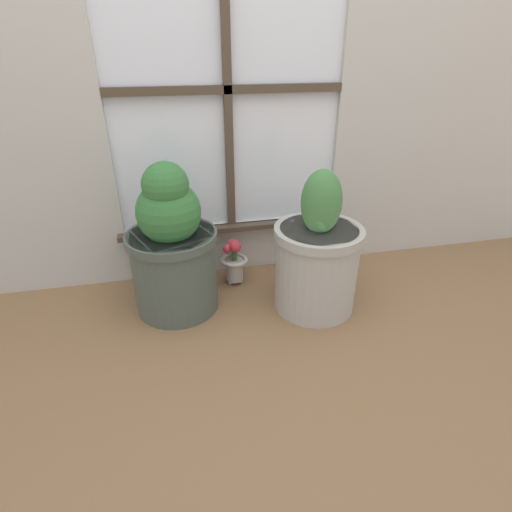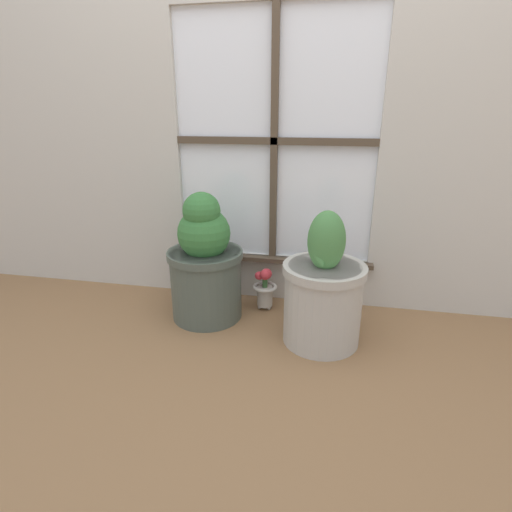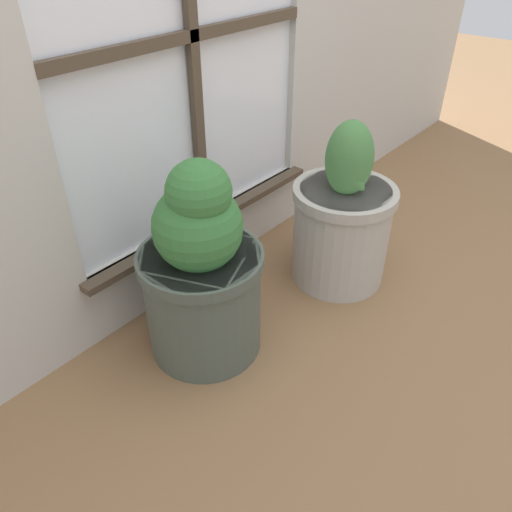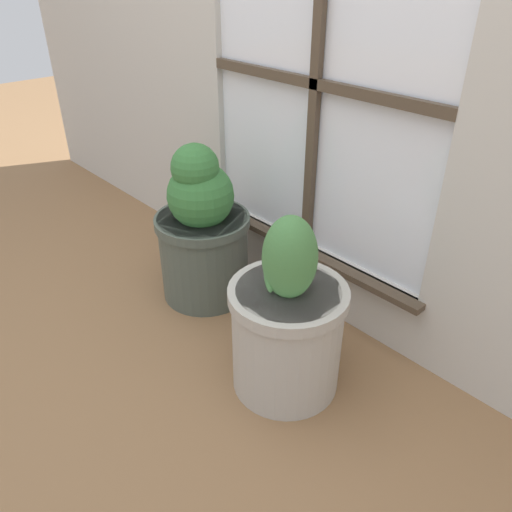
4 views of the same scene
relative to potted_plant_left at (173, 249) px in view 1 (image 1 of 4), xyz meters
name	(u,v)px [view 1 (image 1 of 4)]	position (x,y,z in m)	size (l,w,h in m)	color
ground_plane	(258,339)	(0.30, -0.30, -0.29)	(10.00, 10.00, 0.00)	olive
potted_plant_left	(173,249)	(0.00, 0.00, 0.00)	(0.38, 0.38, 0.66)	#4C564C
potted_plant_right	(317,257)	(0.59, -0.12, -0.04)	(0.37, 0.37, 0.62)	#B7B2A8
flower_vase	(234,260)	(0.28, 0.14, -0.16)	(0.13, 0.13, 0.23)	#BCB7AD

